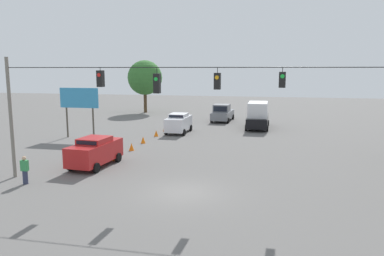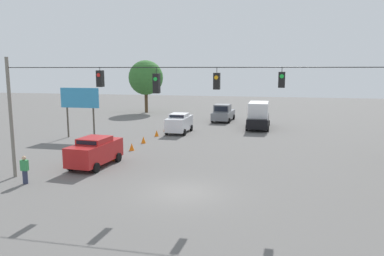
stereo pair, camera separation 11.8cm
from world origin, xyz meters
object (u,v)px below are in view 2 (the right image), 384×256
Objects in this scene: traffic_cone_second at (132,147)px; traffic_cone_third at (143,140)px; overhead_signal_span at (184,105)px; pickup_truck_grey_withflow_deep at (223,113)px; pedestrian at (25,170)px; traffic_cone_fourth at (157,133)px; sedan_white_withflow_far at (179,123)px; sedan_red_parked_shoulder at (95,151)px; traffic_cone_nearest at (114,156)px; box_truck_black_oncoming_deep at (258,115)px; roadside_billboard at (80,102)px; tree_horizon_left at (146,78)px; traffic_cone_fifth at (165,128)px.

traffic_cone_third is (0.09, -2.96, 0.00)m from traffic_cone_second.
overhead_signal_span reaches higher than pickup_truck_grey_withflow_deep.
traffic_cone_fourth is at bearing -99.27° from pedestrian.
overhead_signal_span reaches higher than traffic_cone_third.
sedan_white_withflow_far is 0.96× the size of sedan_red_parked_shoulder.
pedestrian is (2.56, 6.17, 0.50)m from traffic_cone_nearest.
box_truck_black_oncoming_deep is (-2.92, -21.91, -3.14)m from overhead_signal_span.
pedestrian is (-4.10, 13.72, -2.61)m from roadside_billboard.
tree_horizon_left is (16.89, -11.61, 3.71)m from box_truck_black_oncoming_deep.
pedestrian is (2.61, 9.49, 0.50)m from traffic_cone_second.
sedan_red_parked_shoulder reaches higher than traffic_cone_third.
traffic_cone_fourth is at bearing -90.23° from traffic_cone_nearest.
traffic_cone_fifth is 9.08m from roadside_billboard.
sedan_white_withflow_far is 6.14m from traffic_cone_third.
roadside_billboard reaches higher than sedan_red_parked_shoulder.
traffic_cone_nearest is (6.40, -5.09, -4.26)m from overhead_signal_span.
sedan_white_withflow_far is at bearing -97.85° from traffic_cone_nearest.
traffic_cone_fourth is (9.28, 7.07, -1.11)m from box_truck_black_oncoming_deep.
overhead_signal_span reaches higher than box_truck_black_oncoming_deep.
roadside_billboard is at bearing 18.32° from traffic_cone_fourth.
traffic_cone_fourth is (0.01, -6.44, 0.00)m from traffic_cone_second.
traffic_cone_nearest is at bearing -38.48° from overhead_signal_span.
overhead_signal_span is at bearing 127.08° from traffic_cone_second.
overhead_signal_span is 4.84× the size of sedan_white_withflow_far.
sedan_red_parked_shoulder is at bearing 123.52° from roadside_billboard.
box_truck_black_oncoming_deep is (-4.50, 4.80, 0.43)m from pickup_truck_grey_withflow_deep.
pedestrian is at bearing 6.92° from overhead_signal_span.
overhead_signal_span reaches higher than roadside_billboard.
overhead_signal_span reaches higher than traffic_cone_fifth.
tree_horizon_left is at bearing -67.38° from overhead_signal_span.
traffic_cone_third is at bearing 88.68° from traffic_cone_fourth.
sedan_white_withflow_far is 19.19m from tree_horizon_left.
sedan_red_parked_shoulder is at bearing 62.09° from box_truck_black_oncoming_deep.
roadside_billboard is (6.62, -1.26, 3.11)m from traffic_cone_third.
box_truck_black_oncoming_deep is 0.82× the size of tree_horizon_left.
sedan_white_withflow_far reaches higher than sedan_red_parked_shoulder.
traffic_cone_fourth is (-0.04, -9.76, 0.00)m from traffic_cone_nearest.
traffic_cone_third is 1.00× the size of traffic_cone_fourth.
sedan_red_parked_shoulder is 7.75× the size of traffic_cone_fourth.
traffic_cone_second is at bearing 79.56° from sedan_white_withflow_far.
sedan_red_parked_shoulder is 31.26m from tree_horizon_left.
roadside_billboard is (6.70, 2.22, 3.11)m from traffic_cone_fourth.
roadside_billboard is at bearing -73.36° from pedestrian.
traffic_cone_second and traffic_cone_fifth have the same top height.
roadside_billboard reaches higher than traffic_cone_second.
pedestrian is (2.52, 12.46, 0.50)m from traffic_cone_third.
pickup_truck_grey_withflow_deep is 10.01m from sedan_white_withflow_far.
roadside_billboard reaches higher than traffic_cone_fourth.
sedan_white_withflow_far is at bearing -74.64° from overhead_signal_span.
traffic_cone_second is (9.28, 13.51, -1.11)m from box_truck_black_oncoming_deep.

